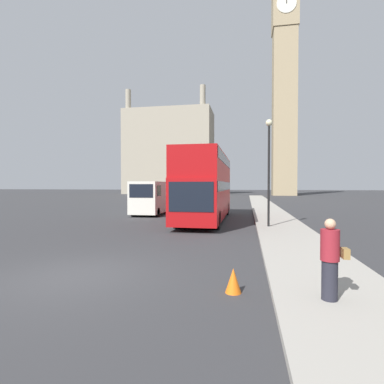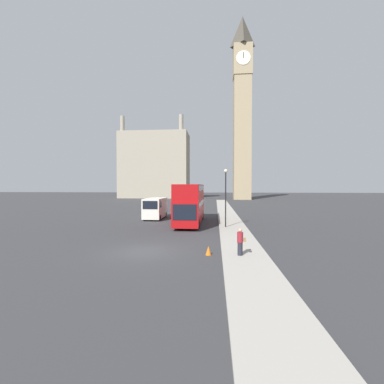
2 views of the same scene
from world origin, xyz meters
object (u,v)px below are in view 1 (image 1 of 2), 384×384
white_van (152,197)px  street_lamp (269,156)px  red_double_decker_bus (206,184)px  clock_tower (285,70)px  pedestrian (330,259)px

white_van → street_lamp: bearing=-37.5°
red_double_decker_bus → street_lamp: street_lamp is taller
clock_tower → white_van: (-16.27, -50.15, -28.17)m
clock_tower → red_double_decker_bus: (-11.32, -53.57, -27.12)m
red_double_decker_bus → white_van: size_ratio=2.11×
clock_tower → white_van: clock_tower is taller
red_double_decker_bus → street_lamp: (3.88, -3.36, 1.48)m
red_double_decker_bus → pedestrian: red_double_decker_bus is taller
pedestrian → street_lamp: 11.00m
street_lamp → white_van: bearing=142.5°
clock_tower → street_lamp: size_ratio=9.90×
red_double_decker_bus → pedestrian: bearing=-72.8°
white_van → street_lamp: street_lamp is taller
clock_tower → pedestrian: (-7.00, -67.50, -28.66)m
red_double_decker_bus → white_van: 6.11m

